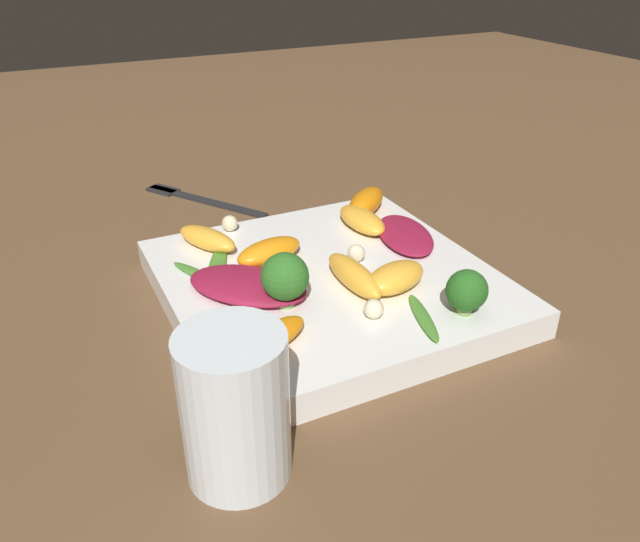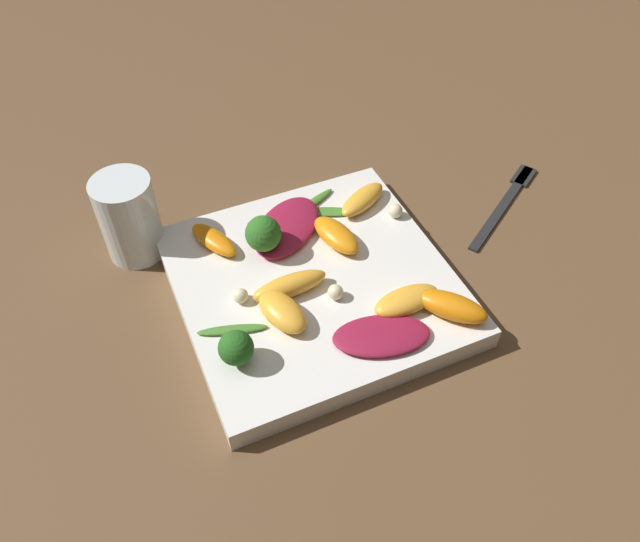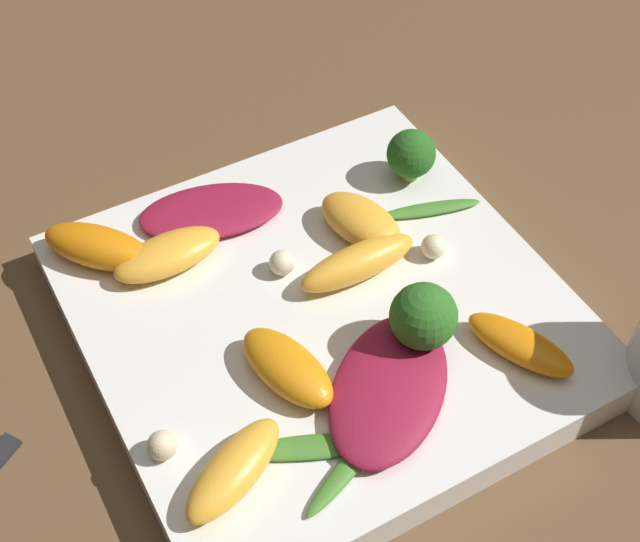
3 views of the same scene
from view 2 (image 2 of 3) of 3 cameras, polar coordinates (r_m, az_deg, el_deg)
ground_plane at (r=0.65m, az=-0.57°, el=-2.01°), size 2.40×2.40×0.00m
plate at (r=0.65m, az=-0.58°, el=-1.30°), size 0.27×0.27×0.02m
drinking_glass at (r=0.69m, az=-17.04°, el=4.66°), size 0.06×0.06×0.10m
fork at (r=0.79m, az=16.92°, el=6.57°), size 0.16×0.11×0.01m
radicchio_leaf_0 at (r=0.59m, az=5.64°, el=-5.89°), size 0.10×0.07×0.01m
radicchio_leaf_1 at (r=0.68m, az=-2.94°, el=4.10°), size 0.12×0.11×0.01m
orange_segment_0 at (r=0.61m, az=11.90°, el=-3.17°), size 0.07×0.07×0.02m
orange_segment_1 at (r=0.67m, az=-9.69°, el=2.82°), size 0.05×0.07×0.02m
orange_segment_2 at (r=0.59m, az=-3.45°, el=-3.74°), size 0.05×0.07×0.02m
orange_segment_3 at (r=0.62m, az=-2.78°, el=-1.34°), size 0.08×0.02×0.02m
orange_segment_4 at (r=0.66m, az=1.49°, el=3.30°), size 0.05×0.07×0.02m
orange_segment_5 at (r=0.71m, az=3.91°, el=6.55°), size 0.07×0.05×0.02m
orange_segment_6 at (r=0.61m, az=7.91°, el=-2.68°), size 0.07×0.03×0.02m
broccoli_floret_0 at (r=0.64m, az=-5.21°, el=3.37°), size 0.04×0.04×0.05m
broccoli_floret_1 at (r=0.56m, az=-7.68°, el=-7.02°), size 0.03×0.03×0.04m
arugula_sprig_0 at (r=0.70m, az=0.59°, el=5.44°), size 0.08×0.05×0.00m
arugula_sprig_1 at (r=0.71m, az=-1.09°, el=5.95°), size 0.08×0.04×0.01m
arugula_sprig_2 at (r=0.60m, az=-8.03°, el=-5.34°), size 0.07×0.03×0.00m
macadamia_nut_0 at (r=0.70m, az=6.92°, el=5.48°), size 0.02×0.02×0.02m
macadamia_nut_1 at (r=0.61m, az=1.42°, el=-1.93°), size 0.02×0.02×0.02m
macadamia_nut_2 at (r=0.61m, az=-7.26°, el=-2.30°), size 0.02×0.02×0.02m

